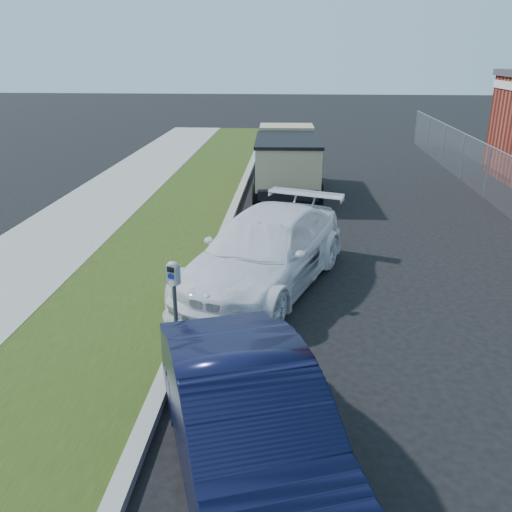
# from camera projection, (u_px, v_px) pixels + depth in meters

# --- Properties ---
(ground) EXTENTS (120.00, 120.00, 0.00)m
(ground) POSITION_uv_depth(u_px,v_px,m) (327.00, 327.00, 10.11)
(ground) COLOR black
(ground) RESTS_ON ground
(streetside) EXTENTS (6.12, 50.00, 0.15)m
(streetside) POSITION_uv_depth(u_px,v_px,m) (77.00, 274.00, 12.32)
(streetside) COLOR gray
(streetside) RESTS_ON ground
(parking_meter) EXTENTS (0.25, 0.21, 1.51)m
(parking_meter) POSITION_uv_depth(u_px,v_px,m) (174.00, 285.00, 8.84)
(parking_meter) COLOR #3F4247
(parking_meter) RESTS_ON ground
(white_wagon) EXTENTS (4.04, 5.98, 1.61)m
(white_wagon) POSITION_uv_depth(u_px,v_px,m) (266.00, 250.00, 11.65)
(white_wagon) COLOR white
(white_wagon) RESTS_ON ground
(navy_sedan) EXTENTS (3.04, 4.91, 1.53)m
(navy_sedan) POSITION_uv_depth(u_px,v_px,m) (251.00, 430.00, 6.18)
(navy_sedan) COLOR black
(navy_sedan) RESTS_ON ground
(dump_truck) EXTENTS (2.42, 5.68, 2.20)m
(dump_truck) POSITION_uv_depth(u_px,v_px,m) (287.00, 159.00, 19.36)
(dump_truck) COLOR black
(dump_truck) RESTS_ON ground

